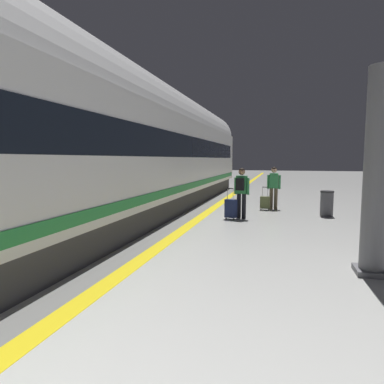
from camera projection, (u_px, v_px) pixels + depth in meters
safety_line_strip at (188, 226)px, 9.94m from camera, size 0.36×80.00×0.01m
tactile_edge_band at (177, 226)px, 10.04m from camera, size 0.66×80.00×0.01m
high_speed_train at (39, 136)px, 6.77m from camera, size 2.94×36.48×4.97m
passenger_near at (241, 189)px, 11.18m from camera, size 0.53×0.39×1.73m
suitcase_near at (231, 208)px, 11.08m from camera, size 0.43×0.33×1.07m
passenger_mid at (274, 185)px, 13.29m from camera, size 0.54×0.22×1.72m
suitcase_mid at (265, 202)px, 13.11m from camera, size 0.38×0.24×0.93m
platform_pillar at (377, 177)px, 5.65m from camera, size 0.56×0.56×3.60m
waste_bin at (327, 203)px, 11.65m from camera, size 0.46×0.46×0.91m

